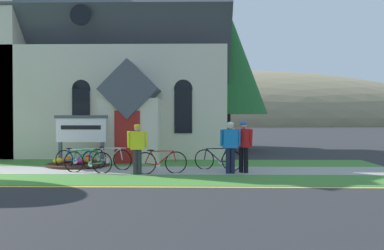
# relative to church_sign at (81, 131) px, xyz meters

# --- Properties ---
(ground) EXTENTS (140.00, 140.00, 0.00)m
(ground) POSITION_rel_church_sign_xyz_m (-2.27, 1.09, -1.30)
(ground) COLOR #2B2B2D
(sidewalk_slab) EXTENTS (32.00, 2.14, 0.01)m
(sidewalk_slab) POSITION_rel_church_sign_xyz_m (-0.54, -1.63, -1.30)
(sidewalk_slab) COLOR #99968E
(sidewalk_slab) RESTS_ON ground
(grass_verge) EXTENTS (32.00, 2.20, 0.01)m
(grass_verge) POSITION_rel_church_sign_xyz_m (-0.54, -3.79, -1.30)
(grass_verge) COLOR #427F33
(grass_verge) RESTS_ON ground
(church_lawn) EXTENTS (24.00, 2.52, 0.01)m
(church_lawn) POSITION_rel_church_sign_xyz_m (-0.54, 0.70, -1.30)
(church_lawn) COLOR #427F33
(church_lawn) RESTS_ON ground
(curb_paint_stripe) EXTENTS (28.00, 0.16, 0.01)m
(curb_paint_stripe) POSITION_rel_church_sign_xyz_m (-0.54, -5.05, -1.30)
(curb_paint_stripe) COLOR yellow
(curb_paint_stripe) RESTS_ON ground
(church_building) EXTENTS (13.09, 11.42, 12.69)m
(church_building) POSITION_rel_church_sign_xyz_m (-0.99, 6.39, 3.51)
(church_building) COLOR beige
(church_building) RESTS_ON ground
(church_sign) EXTENTS (2.07, 0.16, 1.92)m
(church_sign) POSITION_rel_church_sign_xyz_m (0.00, 0.00, 0.00)
(church_sign) COLOR #474C56
(church_sign) RESTS_ON ground
(flower_bed) EXTENTS (2.32, 2.32, 0.34)m
(flower_bed) POSITION_rel_church_sign_xyz_m (-0.02, -0.40, -1.21)
(flower_bed) COLOR #382319
(flower_bed) RESTS_ON ground
(bicycle_white) EXTENTS (1.71, 0.49, 0.81)m
(bicycle_white) POSITION_rel_church_sign_xyz_m (3.29, -2.44, -0.92)
(bicycle_white) COLOR black
(bicycle_white) RESTS_ON ground
(bicycle_orange) EXTENTS (1.63, 0.69, 0.84)m
(bicycle_orange) POSITION_rel_church_sign_xyz_m (5.22, -1.47, -0.92)
(bicycle_orange) COLOR black
(bicycle_orange) RESTS_ON ground
(bicycle_green) EXTENTS (1.72, 0.43, 0.83)m
(bicycle_green) POSITION_rel_church_sign_xyz_m (0.87, -2.29, -0.92)
(bicycle_green) COLOR black
(bicycle_green) RESTS_ON ground
(bicycle_yellow) EXTENTS (1.66, 0.61, 0.82)m
(bicycle_yellow) POSITION_rel_church_sign_xyz_m (1.38, -1.33, -0.92)
(bicycle_yellow) COLOR black
(bicycle_yellow) RESTS_ON ground
(bicycle_blue) EXTENTS (1.72, 0.36, 0.77)m
(bicycle_blue) POSITION_rel_church_sign_xyz_m (0.24, -1.33, -0.94)
(bicycle_blue) COLOR black
(bicycle_blue) RESTS_ON ground
(cyclist_in_blue_jersey) EXTENTS (0.54, 0.55, 1.72)m
(cyclist_in_blue_jersey) POSITION_rel_church_sign_xyz_m (6.03, -2.19, -0.29)
(cyclist_in_blue_jersey) COLOR black
(cyclist_in_blue_jersey) RESTS_ON ground
(cyclist_in_yellow_jersey) EXTENTS (0.65, 0.29, 1.63)m
(cyclist_in_yellow_jersey) POSITION_rel_church_sign_xyz_m (2.57, -2.64, -0.35)
(cyclist_in_yellow_jersey) COLOR #2D2D33
(cyclist_in_yellow_jersey) RESTS_ON ground
(cyclist_in_red_jersey) EXTENTS (0.67, 0.31, 1.70)m
(cyclist_in_red_jersey) POSITION_rel_church_sign_xyz_m (5.58, -2.39, -0.30)
(cyclist_in_red_jersey) COLOR #191E38
(cyclist_in_red_jersey) RESTS_ON ground
(roadside_conifer) EXTENTS (4.31, 4.31, 7.73)m
(roadside_conifer) POSITION_rel_church_sign_xyz_m (6.05, 6.67, 3.55)
(roadside_conifer) COLOR #3D2D1E
(roadside_conifer) RESTS_ON ground
(distant_hill) EXTENTS (104.48, 44.83, 22.63)m
(distant_hill) POSITION_rel_church_sign_xyz_m (8.28, 74.39, -1.30)
(distant_hill) COLOR #847A5B
(distant_hill) RESTS_ON ground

